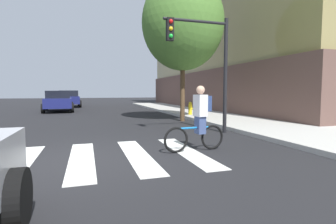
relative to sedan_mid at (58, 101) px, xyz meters
name	(u,v)px	position (x,y,z in m)	size (l,w,h in m)	color
ground_plane	(80,159)	(1.91, -15.42, -0.83)	(120.00, 120.00, 0.00)	black
crosswalk_stripes	(51,161)	(1.32, -15.42, -0.82)	(6.92, 3.49, 0.01)	silver
sedan_mid	(58,101)	(0.00, 0.00, 0.00)	(2.43, 4.76, 1.61)	navy
sedan_far	(69,98)	(0.40, 6.13, 0.02)	(2.46, 4.88, 1.65)	navy
cyclist	(199,119)	(4.85, -15.44, 0.02)	(1.71, 0.38, 1.69)	black
traffic_light_near	(205,55)	(6.18, -13.01, 2.03)	(2.47, 0.28, 4.20)	black
fire_hydrant	(190,108)	(8.05, -7.15, -0.30)	(0.33, 0.22, 0.78)	gold
street_tree_near	(183,23)	(6.84, -8.99, 4.17)	(4.16, 4.16, 7.40)	#4C3823
corner_building	(268,26)	(18.40, -0.96, 6.80)	(14.99, 25.41, 15.37)	brown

